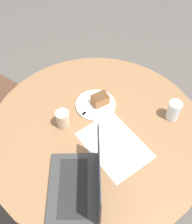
{
  "coord_description": "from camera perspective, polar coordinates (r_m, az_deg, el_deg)",
  "views": [
    {
      "loc": [
        0.72,
        -0.26,
        1.86
      ],
      "look_at": [
        -0.07,
        0.02,
        0.82
      ],
      "focal_mm": 42.0,
      "sensor_mm": 36.0,
      "label": 1
    }
  ],
  "objects": [
    {
      "name": "ground_plane",
      "position": [
        2.01,
        0.07,
        -16.44
      ],
      "size": [
        12.0,
        12.0,
        0.0
      ],
      "primitive_type": "plane",
      "color": "#4C4742"
    },
    {
      "name": "cake_slice",
      "position": [
        1.4,
        0.89,
        2.76
      ],
      "size": [
        0.08,
        0.09,
        0.06
      ],
      "rotation": [
        0.0,
        0.0,
        4.89
      ],
      "color": "brown",
      "rests_on": "plate"
    },
    {
      "name": "dining_table",
      "position": [
        1.46,
        0.09,
        -7.23
      ],
      "size": [
        1.11,
        1.11,
        0.78
      ],
      "color": "brown",
      "rests_on": "ground_plane"
    },
    {
      "name": "paper_document",
      "position": [
        1.28,
        4.0,
        -7.17
      ],
      "size": [
        0.39,
        0.32,
        0.0
      ],
      "rotation": [
        0.0,
        0.0,
        0.28
      ],
      "color": "white",
      "rests_on": "dining_table"
    },
    {
      "name": "water_glass",
      "position": [
        1.39,
        16.56,
        0.32
      ],
      "size": [
        0.07,
        0.07,
        0.11
      ],
      "color": "silver",
      "rests_on": "dining_table"
    },
    {
      "name": "laptop",
      "position": [
        1.13,
        -3.35,
        -15.34
      ],
      "size": [
        0.38,
        0.31,
        0.26
      ],
      "rotation": [
        0.0,
        0.0,
        9.1
      ],
      "color": "#2D2D2D",
      "rests_on": "dining_table"
    },
    {
      "name": "fork",
      "position": [
        1.39,
        -1.12,
        0.91
      ],
      "size": [
        0.1,
        0.16,
        0.0
      ],
      "rotation": [
        0.0,
        0.0,
        5.2
      ],
      "color": "silver",
      "rests_on": "plate"
    },
    {
      "name": "plate",
      "position": [
        1.42,
        -0.09,
        1.57
      ],
      "size": [
        0.22,
        0.22,
        0.01
      ],
      "color": "silver",
      "rests_on": "dining_table"
    },
    {
      "name": "coffee_glass",
      "position": [
        1.32,
        -7.22,
        -1.51
      ],
      "size": [
        0.07,
        0.07,
        0.1
      ],
      "color": "#C6AD89",
      "rests_on": "dining_table"
    }
  ]
}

